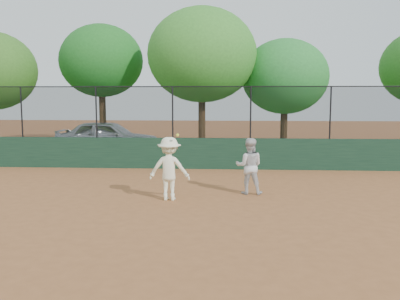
# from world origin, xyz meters

# --- Properties ---
(ground) EXTENTS (80.00, 80.00, 0.00)m
(ground) POSITION_xyz_m (0.00, 0.00, 0.00)
(ground) COLOR #9B5C32
(ground) RESTS_ON ground
(back_wall) EXTENTS (26.00, 0.20, 1.20)m
(back_wall) POSITION_xyz_m (0.00, 6.00, 0.60)
(back_wall) COLOR #1B3C27
(back_wall) RESTS_ON ground
(grass_strip) EXTENTS (36.00, 12.00, 0.01)m
(grass_strip) POSITION_xyz_m (0.00, 12.00, 0.00)
(grass_strip) COLOR #30561B
(grass_strip) RESTS_ON ground
(parked_car) EXTENTS (4.90, 1.98, 1.67)m
(parked_car) POSITION_xyz_m (-4.13, 9.90, 0.83)
(parked_car) COLOR #ABB0B5
(parked_car) RESTS_ON ground
(player_second) EXTENTS (0.83, 0.67, 1.63)m
(player_second) POSITION_xyz_m (2.26, 1.64, 0.81)
(player_second) COLOR silver
(player_second) RESTS_ON ground
(player_main) EXTENTS (1.14, 0.73, 1.85)m
(player_main) POSITION_xyz_m (0.06, 0.73, 0.86)
(player_main) COLOR white
(player_main) RESTS_ON ground
(fence_assembly) EXTENTS (26.00, 0.06, 2.00)m
(fence_assembly) POSITION_xyz_m (-0.03, 6.00, 2.24)
(fence_assembly) COLOR black
(fence_assembly) RESTS_ON back_wall
(tree_1) EXTENTS (4.50, 4.09, 6.64)m
(tree_1) POSITION_xyz_m (-5.19, 12.79, 4.68)
(tree_1) COLOR #472F18
(tree_1) RESTS_ON ground
(tree_2) EXTENTS (5.41, 4.92, 7.17)m
(tree_2) POSITION_xyz_m (0.33, 11.15, 4.82)
(tree_2) COLOR #432B18
(tree_2) RESTS_ON ground
(tree_3) EXTENTS (4.41, 4.01, 5.71)m
(tree_3) POSITION_xyz_m (4.51, 11.95, 3.79)
(tree_3) COLOR #382412
(tree_3) RESTS_ON ground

